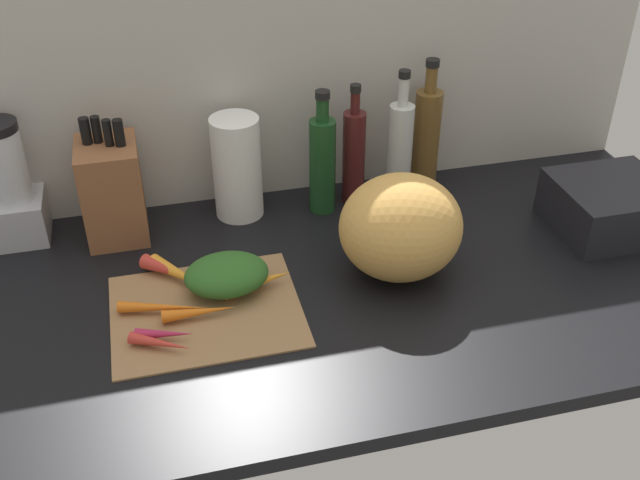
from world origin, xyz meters
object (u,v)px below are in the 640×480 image
(bottle_1, at_px, (354,155))
(carrot_0, at_px, (175,272))
(carrot_3, at_px, (163,307))
(winter_squash, at_px, (400,226))
(carrot_4, at_px, (160,343))
(cutting_board, at_px, (206,310))
(carrot_5, at_px, (258,281))
(bottle_2, at_px, (400,151))
(blender_appliance, at_px, (10,190))
(carrot_2, at_px, (182,275))
(carrot_1, at_px, (165,334))
(carrot_6, at_px, (199,312))
(knife_block, at_px, (112,190))
(paper_towel_roll, at_px, (237,168))
(bottle_3, at_px, (426,137))
(bottle_0, at_px, (322,162))
(dish_rack, at_px, (610,206))

(bottle_1, bearing_deg, carrot_0, -153.17)
(carrot_3, distance_m, winter_squash, 0.47)
(carrot_4, bearing_deg, cutting_board, 44.87)
(carrot_0, height_order, carrot_5, carrot_5)
(winter_squash, bearing_deg, bottle_2, 71.11)
(blender_appliance, bearing_deg, carrot_2, -38.85)
(cutting_board, height_order, carrot_1, carrot_1)
(carrot_6, height_order, blender_appliance, blender_appliance)
(carrot_2, xyz_separation_m, knife_block, (-0.11, 0.22, 0.08))
(cutting_board, height_order, carrot_5, carrot_5)
(knife_block, relative_size, bottle_2, 0.85)
(carrot_0, bearing_deg, paper_towel_roll, 53.76)
(carrot_4, distance_m, blender_appliance, 0.52)
(carrot_1, height_order, blender_appliance, blender_appliance)
(paper_towel_roll, height_order, bottle_3, bottle_3)
(winter_squash, distance_m, knife_block, 0.60)
(carrot_5, xyz_separation_m, bottle_3, (0.45, 0.31, 0.10))
(carrot_1, xyz_separation_m, blender_appliance, (-0.27, 0.41, 0.10))
(bottle_3, bearing_deg, bottle_0, -169.99)
(cutting_board, xyz_separation_m, carrot_0, (-0.05, 0.11, 0.02))
(carrot_1, relative_size, bottle_0, 0.36)
(carrot_0, height_order, paper_towel_roll, paper_towel_roll)
(bottle_1, bearing_deg, carrot_1, -139.60)
(paper_towel_roll, distance_m, dish_rack, 0.80)
(dish_rack, bearing_deg, blender_appliance, 167.47)
(carrot_4, xyz_separation_m, winter_squash, (0.47, 0.13, 0.08))
(carrot_0, xyz_separation_m, bottle_0, (0.34, 0.19, 0.09))
(carrot_3, xyz_separation_m, bottle_1, (0.45, 0.31, 0.10))
(winter_squash, bearing_deg, bottle_0, 108.11)
(knife_block, bearing_deg, carrot_6, -68.44)
(carrot_5, relative_size, bottle_0, 0.48)
(carrot_0, height_order, carrot_1, carrot_0)
(bottle_0, bearing_deg, knife_block, 178.87)
(carrot_3, height_order, blender_appliance, blender_appliance)
(bottle_1, xyz_separation_m, bottle_2, (0.10, -0.02, 0.01))
(carrot_5, bearing_deg, carrot_2, 157.00)
(cutting_board, bearing_deg, dish_rack, 4.97)
(blender_appliance, xyz_separation_m, dish_rack, (1.22, -0.27, -0.06))
(carrot_4, bearing_deg, paper_towel_roll, 63.84)
(bottle_2, distance_m, bottle_3, 0.09)
(bottle_0, bearing_deg, blender_appliance, 175.91)
(carrot_1, xyz_separation_m, bottle_2, (0.55, 0.37, 0.11))
(carrot_3, bearing_deg, bottle_2, 27.87)
(carrot_6, height_order, winter_squash, winter_squash)
(carrot_5, bearing_deg, paper_towel_roll, 87.49)
(bottle_3, bearing_deg, cutting_board, -148.03)
(carrot_4, relative_size, bottle_2, 0.36)
(bottle_2, bearing_deg, carrot_4, -145.42)
(knife_block, height_order, paper_towel_roll, knife_block)
(cutting_board, relative_size, bottle_3, 1.12)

